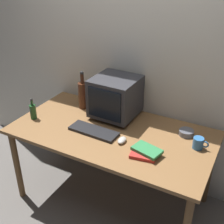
# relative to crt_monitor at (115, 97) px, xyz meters

# --- Properties ---
(ground_plane) EXTENTS (6.00, 6.00, 0.00)m
(ground_plane) POSITION_rel_crt_monitor_xyz_m (0.09, -0.24, -0.95)
(ground_plane) COLOR slate
(back_wall) EXTENTS (4.00, 0.08, 2.50)m
(back_wall) POSITION_rel_crt_monitor_xyz_m (0.09, 0.26, 0.30)
(back_wall) COLOR silver
(back_wall) RESTS_ON ground
(desk) EXTENTS (1.68, 0.88, 0.76)m
(desk) POSITION_rel_crt_monitor_xyz_m (0.09, -0.24, -0.27)
(desk) COLOR olive
(desk) RESTS_ON ground
(crt_monitor) EXTENTS (0.39, 0.40, 0.37)m
(crt_monitor) POSITION_rel_crt_monitor_xyz_m (0.00, 0.00, 0.00)
(crt_monitor) COLOR #333338
(crt_monitor) RESTS_ON desk
(keyboard) EXTENTS (0.42, 0.16, 0.02)m
(keyboard) POSITION_rel_crt_monitor_xyz_m (-0.03, -0.33, -0.18)
(keyboard) COLOR black
(keyboard) RESTS_ON desk
(computer_mouse) EXTENTS (0.07, 0.10, 0.04)m
(computer_mouse) POSITION_rel_crt_monitor_xyz_m (0.24, -0.35, -0.17)
(computer_mouse) COLOR beige
(computer_mouse) RESTS_ON desk
(bottle_tall) EXTENTS (0.09, 0.09, 0.37)m
(bottle_tall) POSITION_rel_crt_monitor_xyz_m (-0.35, 0.00, -0.05)
(bottle_tall) COLOR #472314
(bottle_tall) RESTS_ON desk
(bottle_short) EXTENTS (0.06, 0.06, 0.20)m
(bottle_short) POSITION_rel_crt_monitor_xyz_m (-0.62, -0.39, -0.12)
(bottle_short) COLOR #1E4C23
(bottle_short) RESTS_ON desk
(book_stack) EXTENTS (0.24, 0.20, 0.05)m
(book_stack) POSITION_rel_crt_monitor_xyz_m (0.47, -0.41, -0.17)
(book_stack) COLOR red
(book_stack) RESTS_ON desk
(mug) EXTENTS (0.12, 0.08, 0.09)m
(mug) POSITION_rel_crt_monitor_xyz_m (0.79, -0.14, -0.15)
(mug) COLOR #3370B2
(mug) RESTS_ON desk
(cd_spindle) EXTENTS (0.12, 0.12, 0.04)m
(cd_spindle) POSITION_rel_crt_monitor_xyz_m (0.66, -0.01, -0.17)
(cd_spindle) COLOR #595B66
(cd_spindle) RESTS_ON desk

